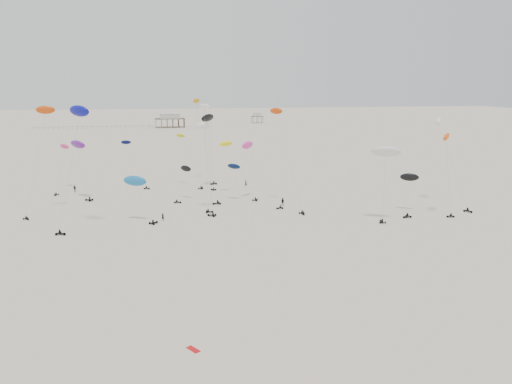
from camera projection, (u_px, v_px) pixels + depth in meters
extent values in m
plane|color=beige|center=(205.00, 155.00, 215.44)|extent=(900.00, 900.00, 0.00)
cube|color=brown|center=(170.00, 119.00, 356.01)|extent=(21.00, 13.00, 0.30)
cube|color=silver|center=(170.00, 116.00, 355.64)|extent=(14.00, 8.40, 3.20)
cube|color=#B2B2AD|center=(170.00, 114.00, 355.28)|extent=(15.00, 9.00, 0.30)
cube|color=brown|center=(257.00, 116.00, 398.51)|extent=(9.00, 7.00, 0.30)
cube|color=silver|center=(257.00, 115.00, 398.23)|extent=(5.60, 4.20, 2.40)
cube|color=#B2B2AD|center=(257.00, 113.00, 397.94)|extent=(6.00, 4.50, 0.30)
cube|color=black|center=(94.00, 126.00, 346.94)|extent=(80.00, 0.10, 0.10)
cylinder|color=gray|center=(289.00, 161.00, 120.10)|extent=(0.03, 0.03, 26.43)
ellipsoid|color=#D9410B|center=(276.00, 111.00, 124.51)|extent=(3.38, 3.46, 1.75)
cylinder|color=gray|center=(191.00, 162.00, 145.78)|extent=(0.03, 0.03, 16.31)
ellipsoid|color=#C6D111|center=(180.00, 136.00, 147.31)|extent=(3.27, 3.17, 1.57)
cylinder|color=gray|center=(225.00, 185.00, 127.17)|extent=(0.03, 0.03, 10.00)
ellipsoid|color=#05153F|center=(234.00, 166.00, 128.86)|extent=(4.07, 3.89, 1.90)
cylinder|color=gray|center=(60.00, 170.00, 139.89)|extent=(0.03, 0.03, 15.76)
ellipsoid|color=#EA3785|center=(64.00, 146.00, 144.21)|extent=(3.78, 3.71, 1.86)
cylinder|color=gray|center=(36.00, 164.00, 113.56)|extent=(0.03, 0.03, 24.55)
ellipsoid|color=#DF450B|center=(45.00, 110.00, 115.88)|extent=(4.53, 1.86, 2.14)
cylinder|color=gray|center=(240.00, 171.00, 133.38)|extent=(0.03, 0.03, 18.40)
ellipsoid|color=#FFFD15|center=(226.00, 144.00, 137.34)|extent=(4.10, 2.50, 1.92)
cylinder|color=gray|center=(453.00, 166.00, 121.71)|extent=(0.03, 0.03, 22.77)
ellipsoid|color=white|center=(438.00, 122.00, 125.65)|extent=(4.17, 5.37, 2.52)
cylinder|color=gray|center=(136.00, 165.00, 147.60)|extent=(0.03, 0.03, 17.01)
ellipsoid|color=#050C3E|center=(126.00, 142.00, 151.19)|extent=(3.02, 1.24, 1.51)
cylinder|color=gray|center=(210.00, 155.00, 143.27)|extent=(0.03, 0.03, 19.61)
ellipsoid|color=black|center=(208.00, 118.00, 144.21)|extent=(5.71, 6.10, 2.90)
cylinder|color=gray|center=(208.00, 171.00, 115.16)|extent=(0.03, 0.03, 19.96)
ellipsoid|color=white|center=(204.00, 126.00, 116.40)|extent=(3.81, 1.48, 1.82)
cylinder|color=gray|center=(448.00, 177.00, 113.00)|extent=(0.03, 0.03, 16.85)
ellipsoid|color=#FF540D|center=(446.00, 137.00, 112.74)|extent=(4.01, 4.50, 2.16)
cylinder|color=gray|center=(207.00, 160.00, 115.98)|extent=(0.03, 0.03, 23.44)
ellipsoid|color=white|center=(205.00, 107.00, 114.70)|extent=(3.22, 3.37, 1.64)
cylinder|color=gray|center=(263.00, 176.00, 125.59)|extent=(0.03, 0.03, 19.44)
ellipsoid|color=#F73AAE|center=(247.00, 145.00, 130.19)|extent=(4.48, 4.49, 2.29)
cylinder|color=gray|center=(408.00, 197.00, 115.54)|extent=(0.03, 0.03, 10.06)
ellipsoid|color=black|center=(409.00, 177.00, 118.29)|extent=(4.54, 3.32, 2.10)
cylinder|color=gray|center=(70.00, 173.00, 101.00)|extent=(0.03, 0.03, 23.82)
ellipsoid|color=#0C0F9D|center=(79.00, 111.00, 102.12)|extent=(5.69, 5.53, 2.84)
cylinder|color=gray|center=(384.00, 188.00, 108.24)|extent=(0.03, 0.03, 13.71)
ellipsoid|color=silver|center=(386.00, 152.00, 107.90)|extent=(6.94, 5.17, 3.16)
cylinder|color=gray|center=(144.00, 203.00, 108.26)|extent=(0.03, 0.03, 9.00)
ellipsoid|color=#186FB7|center=(135.00, 181.00, 108.83)|extent=(5.69, 4.05, 2.63)
cylinder|color=gray|center=(83.00, 173.00, 129.32)|extent=(0.03, 0.03, 13.37)
ellipsoid|color=#6A1DA0|center=(78.00, 144.00, 129.46)|extent=(5.70, 5.91, 2.84)
cylinder|color=gray|center=(182.00, 186.00, 128.59)|extent=(0.03, 0.03, 8.60)
ellipsoid|color=black|center=(186.00, 168.00, 130.23)|extent=(3.39, 3.63, 1.80)
cylinder|color=gray|center=(205.00, 142.00, 152.23)|extent=(0.03, 0.03, 25.45)
ellipsoid|color=orange|center=(196.00, 101.00, 153.83)|extent=(3.07, 3.64, 1.74)
imported|color=black|center=(163.00, 220.00, 110.68)|extent=(0.78, 0.61, 1.92)
imported|color=black|center=(283.00, 206.00, 124.22)|extent=(1.27, 0.99, 2.28)
imported|color=black|center=(75.00, 192.00, 140.05)|extent=(1.41, 0.92, 2.22)
imported|color=black|center=(246.00, 186.00, 148.27)|extent=(0.92, 0.92, 2.12)
cube|color=#BB0B0F|center=(193.00, 350.00, 56.45)|extent=(1.58, 1.89, 0.07)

